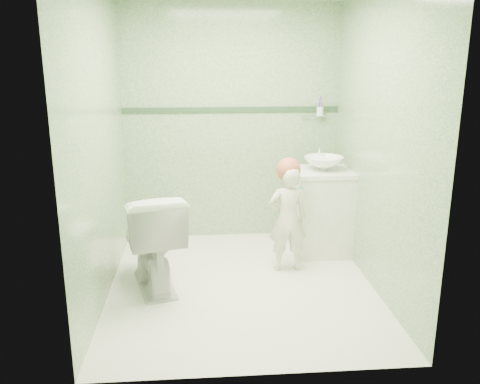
{
  "coord_description": "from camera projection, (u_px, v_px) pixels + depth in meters",
  "views": [
    {
      "loc": [
        -0.33,
        -3.93,
        1.91
      ],
      "look_at": [
        0.0,
        0.15,
        0.78
      ],
      "focal_mm": 37.98,
      "sensor_mm": 36.0,
      "label": 1
    }
  ],
  "objects": [
    {
      "name": "basin",
      "position": [
        324.0,
        163.0,
        4.81
      ],
      "size": [
        0.37,
        0.37,
        0.13
      ],
      "primitive_type": "imported",
      "color": "white",
      "rests_on": "counter"
    },
    {
      "name": "counter",
      "position": [
        323.0,
        172.0,
        4.83
      ],
      "size": [
        0.54,
        0.52,
        0.04
      ],
      "primitive_type": "cube",
      "color": "white",
      "rests_on": "vanity"
    },
    {
      "name": "vanity",
      "position": [
        321.0,
        213.0,
        4.94
      ],
      "size": [
        0.52,
        0.5,
        0.8
      ],
      "primitive_type": "cube",
      "color": "silver",
      "rests_on": "ground"
    },
    {
      "name": "hair_cap",
      "position": [
        288.0,
        170.0,
        4.41
      ],
      "size": [
        0.21,
        0.21,
        0.21
      ],
      "primitive_type": "sphere",
      "color": "#A9563A",
      "rests_on": "toddler"
    },
    {
      "name": "toddler",
      "position": [
        288.0,
        219.0,
        4.5
      ],
      "size": [
        0.36,
        0.25,
        0.96
      ],
      "primitive_type": "imported",
      "rotation": [
        0.0,
        0.0,
        3.18
      ],
      "color": "beige",
      "rests_on": "ground"
    },
    {
      "name": "toilet",
      "position": [
        152.0,
        239.0,
        4.19
      ],
      "size": [
        0.66,
        0.91,
        0.83
      ],
      "primitive_type": "imported",
      "rotation": [
        0.0,
        0.0,
        3.4
      ],
      "color": "white",
      "rests_on": "ground"
    },
    {
      "name": "ground",
      "position": [
        241.0,
        285.0,
        4.31
      ],
      "size": [
        2.5,
        2.5,
        0.0
      ],
      "primitive_type": "plane",
      "color": "silver",
      "rests_on": "ground"
    },
    {
      "name": "teal_toothbrush",
      "position": [
        300.0,
        187.0,
        4.31
      ],
      "size": [
        0.11,
        0.13,
        0.08
      ],
      "color": "#139B6D",
      "rests_on": "toddler"
    },
    {
      "name": "cup_holder",
      "position": [
        319.0,
        111.0,
        5.16
      ],
      "size": [
        0.26,
        0.07,
        0.21
      ],
      "color": "silver",
      "rests_on": "room_shell"
    },
    {
      "name": "trim_stripe",
      "position": [
        231.0,
        109.0,
        5.14
      ],
      "size": [
        2.2,
        0.02,
        0.05
      ],
      "primitive_type": "cube",
      "color": "#2A442A",
      "rests_on": "room_shell"
    },
    {
      "name": "faucet",
      "position": [
        319.0,
        151.0,
        4.97
      ],
      "size": [
        0.03,
        0.13,
        0.18
      ],
      "color": "silver",
      "rests_on": "counter"
    },
    {
      "name": "room_shell",
      "position": [
        242.0,
        146.0,
        3.99
      ],
      "size": [
        2.5,
        2.54,
        2.4
      ],
      "color": "#6A8F66",
      "rests_on": "ground"
    }
  ]
}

